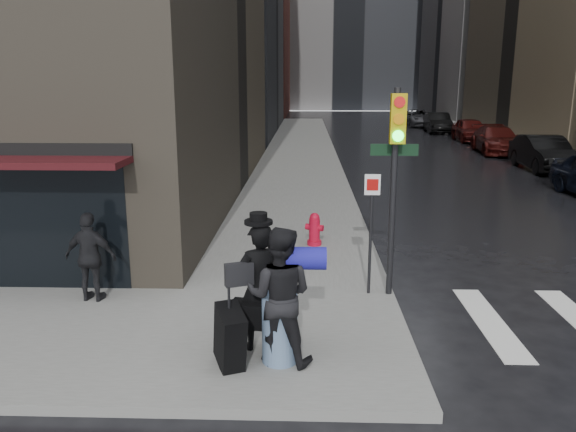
% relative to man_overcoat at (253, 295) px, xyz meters
% --- Properties ---
extents(ground, '(140.00, 140.00, 0.00)m').
position_rel_man_overcoat_xyz_m(ground, '(0.41, 0.48, -1.03)').
color(ground, black).
rests_on(ground, ground).
extents(sidewalk_left, '(4.00, 50.00, 0.15)m').
position_rel_man_overcoat_xyz_m(sidewalk_left, '(0.41, 27.48, -0.96)').
color(sidewalk_left, slate).
rests_on(sidewalk_left, ground).
extents(sidewalk_right, '(3.00, 50.00, 0.15)m').
position_rel_man_overcoat_xyz_m(sidewalk_right, '(13.91, 27.48, -0.96)').
color(sidewalk_right, slate).
rests_on(sidewalk_right, ground).
extents(bldg_left_far, '(22.00, 20.00, 26.00)m').
position_rel_man_overcoat_xyz_m(bldg_left_far, '(-12.59, 62.48, 11.97)').
color(bldg_left_far, '#552A1D').
rests_on(bldg_left_far, ground).
extents(bldg_right_far, '(22.00, 20.00, 25.00)m').
position_rel_man_overcoat_xyz_m(bldg_right_far, '(26.41, 58.48, 11.47)').
color(bldg_right_far, gray).
rests_on(bldg_right_far, ground).
extents(man_overcoat, '(1.06, 1.38, 2.10)m').
position_rel_man_overcoat_xyz_m(man_overcoat, '(0.00, 0.00, 0.00)').
color(man_overcoat, black).
rests_on(man_overcoat, ground).
extents(man_jeans, '(1.38, 0.92, 1.97)m').
position_rel_man_overcoat_xyz_m(man_jeans, '(0.39, -0.28, 0.10)').
color(man_jeans, black).
rests_on(man_jeans, ground).
extents(man_greycoat, '(1.00, 0.51, 1.63)m').
position_rel_man_overcoat_xyz_m(man_greycoat, '(-3.09, 1.88, -0.07)').
color(man_greycoat, black).
rests_on(man_greycoat, ground).
extents(traffic_light, '(0.94, 0.43, 3.77)m').
position_rel_man_overcoat_xyz_m(traffic_light, '(2.28, 2.29, 1.55)').
color(traffic_light, black).
rests_on(traffic_light, ground).
extents(fire_hydrant, '(0.46, 0.35, 0.80)m').
position_rel_man_overcoat_xyz_m(fire_hydrant, '(0.96, 5.54, -0.53)').
color(fire_hydrant, '#B20A24').
rests_on(fire_hydrant, ground).
extents(parked_car_2, '(1.81, 4.89, 1.60)m').
position_rel_man_overcoat_xyz_m(parked_car_2, '(11.62, 18.44, -0.23)').
color(parked_car_2, black).
rests_on(parked_car_2, ground).
extents(parked_car_3, '(2.57, 5.44, 1.53)m').
position_rel_man_overcoat_xyz_m(parked_car_3, '(11.60, 24.89, -0.27)').
color(parked_car_3, '#3C0E0C').
rests_on(parked_car_3, ground).
extents(parked_car_4, '(2.08, 4.73, 1.58)m').
position_rel_man_overcoat_xyz_m(parked_car_4, '(11.91, 31.34, -0.24)').
color(parked_car_4, '#430F0D').
rests_on(parked_car_4, ground).
extents(parked_car_5, '(1.97, 4.90, 1.58)m').
position_rel_man_overcoat_xyz_m(parked_car_5, '(11.17, 37.79, -0.24)').
color(parked_car_5, black).
rests_on(parked_car_5, ground).
extents(parked_car_6, '(2.96, 5.66, 1.52)m').
position_rel_man_overcoat_xyz_m(parked_car_6, '(10.93, 44.24, -0.27)').
color(parked_car_6, '#3A3A3E').
rests_on(parked_car_6, ground).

